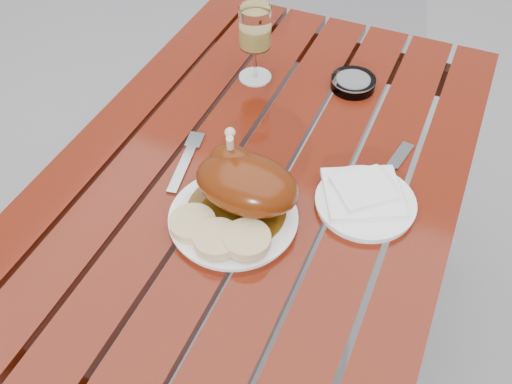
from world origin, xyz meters
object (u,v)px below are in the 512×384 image
Objects in this scene: table at (261,266)px; wine_glass at (255,44)px; dinner_plate at (233,219)px; side_plate at (365,203)px; ashtray at (353,83)px.

table is 0.55m from wine_glass.
side_plate is (0.21, 0.14, 0.00)m from dinner_plate.
table is 4.97× the size of dinner_plate.
table is 0.51m from ashtray.
wine_glass reaches higher than side_plate.
ashtray is (0.10, 0.31, 0.39)m from table.
ashtray is (0.23, 0.06, -0.08)m from wine_glass.
ashtray is (-0.13, 0.35, 0.01)m from side_plate.
wine_glass reaches higher than ashtray.
wine_glass is (-0.13, 0.26, 0.47)m from table.
table is 6.23× the size of side_plate.
wine_glass is (-0.14, 0.43, 0.08)m from dinner_plate.
dinner_plate is at bearing -99.66° from ashtray.
wine_glass is 0.47m from side_plate.
side_plate is at bearing -69.55° from ashtray.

